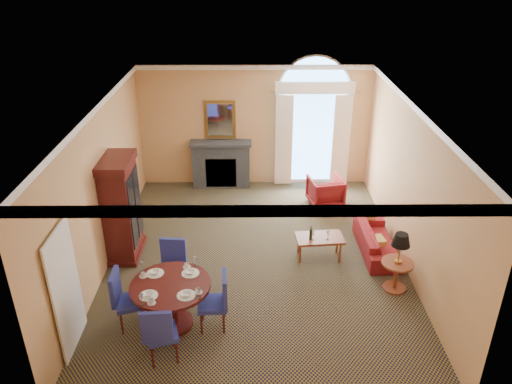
{
  "coord_description": "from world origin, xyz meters",
  "views": [
    {
      "loc": [
        -0.07,
        -8.64,
        5.82
      ],
      "look_at": [
        0.0,
        0.5,
        1.3
      ],
      "focal_mm": 35.0,
      "sensor_mm": 36.0,
      "label": 1
    }
  ],
  "objects_px": {
    "dining_table": "(171,295)",
    "sofa": "(377,241)",
    "side_table": "(399,255)",
    "armchair": "(325,191)",
    "coffee_table": "(319,239)",
    "armoire": "(122,209)"
  },
  "relations": [
    {
      "from": "sofa",
      "to": "coffee_table",
      "type": "relative_size",
      "value": 1.75
    },
    {
      "from": "armchair",
      "to": "side_table",
      "type": "bearing_deg",
      "value": 92.6
    },
    {
      "from": "armchair",
      "to": "coffee_table",
      "type": "distance_m",
      "value": 2.41
    },
    {
      "from": "dining_table",
      "to": "sofa",
      "type": "height_order",
      "value": "dining_table"
    },
    {
      "from": "armoire",
      "to": "side_table",
      "type": "bearing_deg",
      "value": -13.43
    },
    {
      "from": "side_table",
      "to": "armoire",
      "type": "bearing_deg",
      "value": 166.57
    },
    {
      "from": "dining_table",
      "to": "side_table",
      "type": "relative_size",
      "value": 1.14
    },
    {
      "from": "armoire",
      "to": "armchair",
      "type": "height_order",
      "value": "armoire"
    },
    {
      "from": "coffee_table",
      "to": "armchair",
      "type": "bearing_deg",
      "value": 74.27
    },
    {
      "from": "dining_table",
      "to": "side_table",
      "type": "xyz_separation_m",
      "value": [
        4.03,
        0.96,
        0.13
      ]
    },
    {
      "from": "armchair",
      "to": "side_table",
      "type": "distance_m",
      "value": 3.55
    },
    {
      "from": "dining_table",
      "to": "sofa",
      "type": "relative_size",
      "value": 0.76
    },
    {
      "from": "sofa",
      "to": "armchair",
      "type": "relative_size",
      "value": 2.17
    },
    {
      "from": "sofa",
      "to": "armchair",
      "type": "bearing_deg",
      "value": 19.85
    },
    {
      "from": "side_table",
      "to": "sofa",
      "type": "bearing_deg",
      "value": 92.24
    },
    {
      "from": "armoire",
      "to": "side_table",
      "type": "height_order",
      "value": "armoire"
    },
    {
      "from": "armoire",
      "to": "coffee_table",
      "type": "xyz_separation_m",
      "value": [
        4.01,
        -0.21,
        -0.59
      ]
    },
    {
      "from": "dining_table",
      "to": "coffee_table",
      "type": "xyz_separation_m",
      "value": [
        2.72,
        2.02,
        -0.17
      ]
    },
    {
      "from": "dining_table",
      "to": "armchair",
      "type": "height_order",
      "value": "dining_table"
    },
    {
      "from": "armoire",
      "to": "armchair",
      "type": "distance_m",
      "value": 4.99
    },
    {
      "from": "armchair",
      "to": "side_table",
      "type": "height_order",
      "value": "side_table"
    },
    {
      "from": "dining_table",
      "to": "coffee_table",
      "type": "relative_size",
      "value": 1.33
    }
  ]
}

